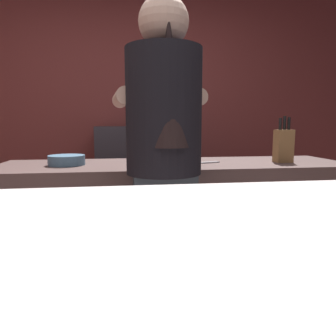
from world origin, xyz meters
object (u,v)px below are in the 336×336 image
(chefs_knife, at_px, (202,163))
(bottle_vinegar, at_px, (171,117))
(bartender, at_px, (164,159))
(bottle_soy, at_px, (153,119))
(mixing_bowl, at_px, (67,160))
(knife_block, at_px, (283,145))
(bottle_hot_sauce, at_px, (135,119))
(bottle_olive_oil, at_px, (146,116))

(chefs_knife, bearing_deg, bottle_vinegar, 70.57)
(bartender, xyz_separation_m, bottle_soy, (0.11, 1.75, 0.21))
(mixing_bowl, relative_size, bottle_soy, 1.14)
(knife_block, xyz_separation_m, chefs_knife, (-0.51, 0.00, -0.10))
(knife_block, distance_m, bottle_vinegar, 1.37)
(bartender, relative_size, chefs_knife, 7.00)
(mixing_bowl, xyz_separation_m, bottle_hot_sauce, (0.44, 1.38, 0.25))
(knife_block, relative_size, bottle_olive_oil, 1.10)
(bottle_soy, xyz_separation_m, bottle_vinegar, (0.16, -0.10, 0.02))
(bottle_soy, bearing_deg, chefs_knife, -82.99)
(bottle_soy, relative_size, bottle_hot_sauce, 1.01)
(knife_block, distance_m, bottle_olive_oil, 1.50)
(chefs_knife, xyz_separation_m, bottle_soy, (-0.17, 1.35, 0.28))
(knife_block, bearing_deg, mixing_bowl, 178.01)
(mixing_bowl, height_order, bottle_soy, bottle_soy)
(bottle_soy, distance_m, bottle_olive_oil, 0.10)
(bottle_hot_sauce, distance_m, bottle_vinegar, 0.39)
(chefs_knife, bearing_deg, bottle_hot_sauce, 84.34)
(bartender, distance_m, bottle_hot_sauce, 1.84)
(bottle_soy, bearing_deg, mixing_bowl, -115.54)
(bottle_hot_sauce, relative_size, bottle_vinegar, 0.74)
(chefs_knife, distance_m, bottle_olive_oil, 1.34)
(bartender, xyz_separation_m, bottle_hot_sauce, (-0.07, 1.82, 0.20))
(mixing_bowl, distance_m, bottle_soy, 1.47)
(bartender, relative_size, bottle_vinegar, 6.92)
(bartender, bearing_deg, chefs_knife, -39.49)
(bottle_olive_oil, bearing_deg, bottle_vinegar, -6.65)
(bottle_hot_sauce, bearing_deg, chefs_knife, -76.18)
(bottle_olive_oil, bearing_deg, mixing_bowl, -113.93)
(bartender, bearing_deg, mixing_bowl, 43.65)
(knife_block, bearing_deg, bottle_olive_oil, 120.44)
(bottle_vinegar, bearing_deg, bottle_hot_sauce, 154.32)
(knife_block, xyz_separation_m, mixing_bowl, (-1.30, 0.05, -0.08))
(bottle_olive_oil, bearing_deg, knife_block, -59.56)
(chefs_knife, relative_size, bottle_soy, 1.32)
(chefs_knife, xyz_separation_m, bottle_vinegar, (-0.00, 1.25, 0.30))
(bottle_olive_oil, bearing_deg, bartender, -91.34)
(mixing_bowl, distance_m, bottle_vinegar, 1.47)
(bartender, bearing_deg, knife_block, -68.11)
(bartender, xyz_separation_m, chefs_knife, (0.28, 0.41, -0.07))
(knife_block, height_order, bottle_soy, bottle_soy)
(bartender, distance_m, knife_block, 0.89)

